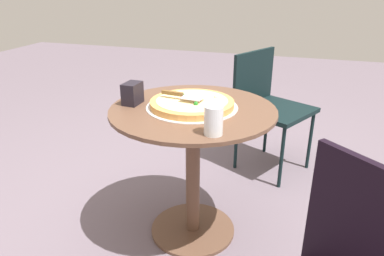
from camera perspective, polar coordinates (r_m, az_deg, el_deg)
ground_plane at (r=2.09m, az=0.12°, el=-15.83°), size 10.00×10.00×0.00m
patio_table at (r=1.82m, az=0.14°, el=-3.26°), size 0.81×0.81×0.72m
pizza_on_tray at (r=1.74m, az=0.00°, el=3.86°), size 0.44×0.44×0.05m
pizza_server at (r=1.73m, az=-1.67°, el=5.23°), size 0.21×0.09×0.02m
drinking_cup at (r=1.42m, az=3.43°, el=1.21°), size 0.08×0.08×0.12m
napkin_dispenser at (r=1.80m, az=-9.42°, el=5.43°), size 0.08×0.11×0.11m
patio_chair_far at (r=2.59m, az=11.88°, el=4.25°), size 0.59×0.59×0.83m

